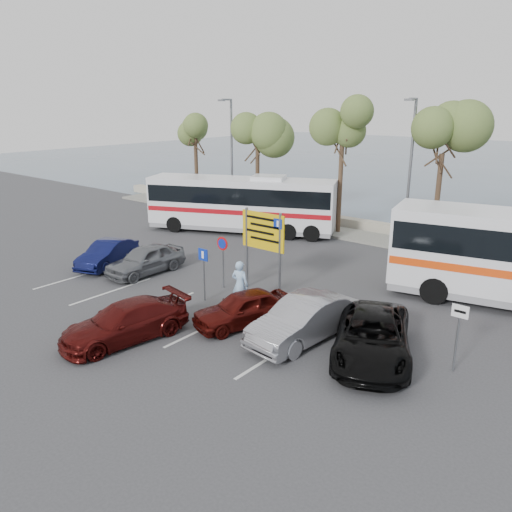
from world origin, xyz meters
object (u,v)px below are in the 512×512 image
Objects in this scene: direction_sign at (263,237)px; car_blue at (108,254)px; car_maroon at (125,322)px; street_lamp_right at (410,166)px; coach_bus_left at (241,206)px; street_lamp_left at (231,152)px; car_silver_a at (146,259)px; suv_black at (372,336)px; car_silver_b at (303,320)px; car_red at (244,308)px; pedestrian_near at (240,285)px.

direction_sign reaches higher than car_blue.
car_blue is 0.85× the size of car_maroon.
car_blue is at bearing -129.40° from street_lamp_right.
coach_bus_left reaches higher than car_maroon.
coach_bus_left is (3.50, -3.02, -2.91)m from street_lamp_left.
suv_black is (12.26, -0.74, 0.02)m from car_silver_a.
car_maroon is (7.46, -4.53, 0.02)m from car_blue.
car_silver_b is (9.86, -1.13, 0.06)m from car_silver_a.
car_silver_a is 1.06× the size of car_red.
coach_bus_left is at bearing 100.63° from car_silver_a.
car_red reaches higher than car_blue.
suv_black is (4.80, 0.75, 0.06)m from car_red.
car_silver_a is at bearing 151.81° from suv_black.
street_lamp_right is at bearing 17.63° from coach_bus_left.
pedestrian_near reaches higher than car_silver_a.
street_lamp_right is at bearing 29.77° from car_blue.
pedestrian_near reaches higher than car_silver_b.
car_red is (7.46, -1.49, -0.04)m from car_silver_a.
direction_sign reaches higher than car_silver_a.
street_lamp_right is 4.03× the size of pedestrian_near.
suv_black is 2.58× the size of pedestrian_near.
car_maroon is 4.25m from car_red.
coach_bus_left is 17.00m from suv_black.
car_red is at bearing 65.95° from car_maroon.
direction_sign is 0.93× the size of car_blue.
street_lamp_left is 13.65m from car_silver_a.
car_maroon is at bearing -135.52° from car_silver_b.
coach_bus_left is at bearing -61.18° from pedestrian_near.
car_blue is (2.74, -12.49, -3.96)m from street_lamp_left.
car_maroon is 6.17m from car_silver_b.
coach_bus_left is (-9.50, -3.02, -2.91)m from street_lamp_right.
coach_bus_left is at bearing 144.23° from car_silver_b.
car_blue is (-8.26, -2.17, -1.79)m from direction_sign.
car_silver_a is at bearing -163.85° from direction_sign.
coach_bus_left is 15.36m from car_silver_b.
car_blue is 0.76× the size of suv_black.
coach_bus_left is 13.93m from car_red.
car_blue is 8.75m from pedestrian_near.
direction_sign is 2.58m from pedestrian_near.
car_red is at bearing -165.90° from car_silver_b.
coach_bus_left is 2.29× the size of suv_black.
suv_black is 1.12× the size of car_silver_b.
street_lamp_right reaches higher than car_silver_a.
street_lamp_right reaches higher than car_red.
car_silver_b reaches higher than car_red.
car_silver_a is at bearing 145.64° from car_maroon.
car_silver_a is (1.64, -9.00, -1.00)m from coach_bus_left.
car_silver_b reaches higher than suv_black.
street_lamp_right is 13.84m from car_silver_b.
coach_bus_left is 15.56m from car_maroon.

